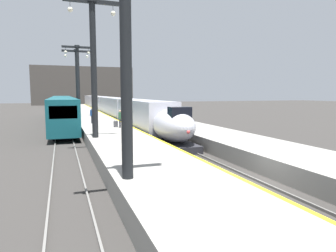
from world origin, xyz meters
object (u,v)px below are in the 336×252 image
station_column_mid (93,56)px  passenger_near_edge (120,117)px  rolling_suitcase (116,124)px  station_column_near (127,18)px  regional_train_adjacent (62,109)px  passenger_far_waiting (92,114)px  highspeed_train_main (109,106)px  station_column_far (78,75)px  station_column_distant (77,76)px  passenger_mid_platform (129,134)px

station_column_mid → passenger_near_edge: size_ratio=5.96×
rolling_suitcase → station_column_near: bearing=-98.2°
regional_train_adjacent → rolling_suitcase: size_ratio=37.27×
station_column_near → passenger_near_edge: (2.88, 17.18, -5.09)m
passenger_far_waiting → rolling_suitcase: passenger_far_waiting is taller
highspeed_train_main → passenger_near_edge: 27.10m
station_column_mid → station_column_far: bearing=90.0°
highspeed_train_main → station_column_near: station_column_near is taller
regional_train_adjacent → station_column_distant: station_column_distant is taller
station_column_near → passenger_mid_platform: bearing=77.7°
station_column_far → passenger_far_waiting: station_column_far is taller
station_column_near → rolling_suitcase: station_column_near is taller
regional_train_adjacent → passenger_far_waiting: regional_train_adjacent is taller
regional_train_adjacent → station_column_near: size_ratio=3.65×
station_column_mid → station_column_distant: (0.00, 22.85, -0.28)m
highspeed_train_main → station_column_mid: station_column_mid is taller
highspeed_train_main → rolling_suitcase: (-3.29, -26.47, -0.62)m
station_column_distant → passenger_mid_platform: station_column_distant is taller
regional_train_adjacent → passenger_mid_platform: regional_train_adjacent is taller
station_column_near → passenger_far_waiting: station_column_near is taller
station_column_mid → passenger_near_edge: 8.17m
rolling_suitcase → highspeed_train_main: bearing=82.9°
passenger_mid_platform → passenger_far_waiting: 16.86m
station_column_far → passenger_mid_platform: bearing=-87.4°
station_column_mid → station_column_distant: size_ratio=1.06×
station_column_mid → passenger_mid_platform: size_ratio=5.96×
regional_train_adjacent → passenger_mid_platform: (3.42, -28.09, -0.09)m
passenger_near_edge → station_column_mid: bearing=-117.0°
station_column_near → station_column_distant: size_ratio=1.05×
highspeed_train_main → passenger_mid_platform: size_ratio=44.21×
station_column_mid → passenger_mid_platform: bearing=-78.6°
rolling_suitcase → station_column_far: bearing=100.4°
station_column_far → rolling_suitcase: 15.48m
station_column_near → rolling_suitcase: (2.55, 17.66, -5.77)m
station_column_near → station_column_far: bearing=90.1°
station_column_near → passenger_near_edge: size_ratio=5.93×
passenger_near_edge → station_column_distant: bearing=99.7°
highspeed_train_main → station_column_far: size_ratio=7.65×
station_column_mid → station_column_distant: bearing=90.0°
passenger_near_edge → passenger_far_waiting: 5.45m
passenger_mid_platform → rolling_suitcase: bearing=83.6°
passenger_mid_platform → rolling_suitcase: 12.40m
rolling_suitcase → regional_train_adjacent: bearing=106.9°
station_column_mid → passenger_near_edge: station_column_mid is taller
station_column_near → regional_train_adjacent: bearing=93.9°
regional_train_adjacent → station_column_mid: (2.20, -22.02, 4.92)m
highspeed_train_main → station_column_near: 44.80m
passenger_far_waiting → rolling_suitcase: 4.93m
passenger_near_edge → rolling_suitcase: 0.90m
station_column_mid → passenger_mid_platform: station_column_mid is taller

